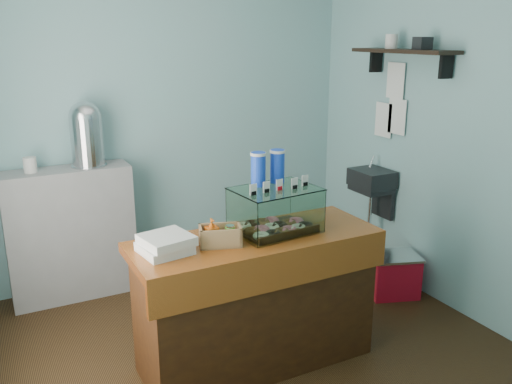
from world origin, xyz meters
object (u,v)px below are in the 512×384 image
display_case (273,207)px  red_cooler (393,275)px  counter (256,300)px  coffee_urn (86,133)px

display_case → red_cooler: 1.61m
counter → coffee_urn: bearing=114.1°
display_case → red_cooler: (1.32, 0.28, -0.88)m
coffee_urn → red_cooler: (2.18, -1.25, -1.19)m
display_case → coffee_urn: (-0.86, 1.52, 0.32)m
counter → red_cooler: size_ratio=3.29×
coffee_urn → red_cooler: 2.78m
counter → coffee_urn: (-0.71, 1.58, 0.92)m
display_case → coffee_urn: bearing=114.1°
counter → red_cooler: (1.48, 0.33, -0.28)m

